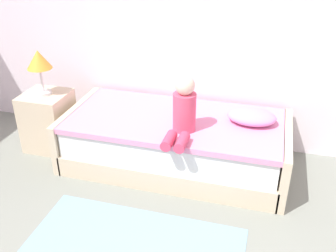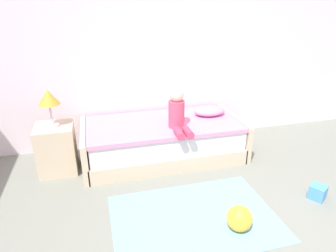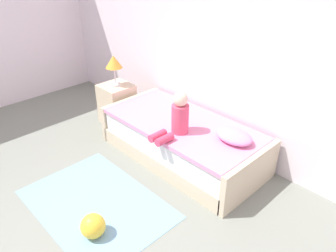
{
  "view_description": "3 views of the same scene",
  "coord_description": "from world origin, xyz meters",
  "px_view_note": "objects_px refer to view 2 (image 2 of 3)",
  "views": [
    {
      "loc": [
        0.37,
        -1.1,
        2.13
      ],
      "look_at": [
        -0.43,
        1.75,
        0.55
      ],
      "focal_mm": 41.18,
      "sensor_mm": 36.0,
      "label": 1
    },
    {
      "loc": [
        -1.27,
        -1.44,
        1.93
      ],
      "look_at": [
        -0.43,
        1.75,
        0.55
      ],
      "focal_mm": 31.06,
      "sensor_mm": 36.0,
      "label": 2
    },
    {
      "loc": [
        1.97,
        -0.56,
        2.43
      ],
      "look_at": [
        -0.43,
        1.75,
        0.55
      ],
      "focal_mm": 34.83,
      "sensor_mm": 36.0,
      "label": 3
    }
  ],
  "objects_px": {
    "child_figure": "(178,113)",
    "toy_block": "(318,192)",
    "toy_ball": "(239,218)",
    "bed": "(163,140)",
    "pillow": "(209,111)",
    "table_lamp": "(49,99)",
    "nightstand": "(57,149)"
  },
  "relations": [
    {
      "from": "child_figure",
      "to": "toy_block",
      "type": "xyz_separation_m",
      "value": [
        1.24,
        -1.11,
        -0.63
      ]
    },
    {
      "from": "child_figure",
      "to": "toy_ball",
      "type": "distance_m",
      "value": 1.46
    },
    {
      "from": "bed",
      "to": "toy_ball",
      "type": "bearing_deg",
      "value": -77.79
    },
    {
      "from": "bed",
      "to": "child_figure",
      "type": "xyz_separation_m",
      "value": [
        0.13,
        -0.23,
        0.46
      ]
    },
    {
      "from": "pillow",
      "to": "toy_ball",
      "type": "bearing_deg",
      "value": -102.11
    },
    {
      "from": "pillow",
      "to": "toy_block",
      "type": "xyz_separation_m",
      "value": [
        0.68,
        -1.44,
        -0.49
      ]
    },
    {
      "from": "child_figure",
      "to": "toy_ball",
      "type": "bearing_deg",
      "value": -81.04
    },
    {
      "from": "toy_block",
      "to": "table_lamp",
      "type": "bearing_deg",
      "value": 154.14
    },
    {
      "from": "toy_ball",
      "to": "toy_block",
      "type": "distance_m",
      "value": 1.06
    },
    {
      "from": "bed",
      "to": "toy_block",
      "type": "distance_m",
      "value": 1.93
    },
    {
      "from": "nightstand",
      "to": "toy_ball",
      "type": "xyz_separation_m",
      "value": [
        1.68,
        -1.53,
        -0.18
      ]
    },
    {
      "from": "table_lamp",
      "to": "nightstand",
      "type": "bearing_deg",
      "value": 90.0
    },
    {
      "from": "bed",
      "to": "toy_ball",
      "type": "height_order",
      "value": "bed"
    },
    {
      "from": "bed",
      "to": "table_lamp",
      "type": "relative_size",
      "value": 4.69
    },
    {
      "from": "toy_ball",
      "to": "nightstand",
      "type": "bearing_deg",
      "value": 137.82
    },
    {
      "from": "nightstand",
      "to": "child_figure",
      "type": "distance_m",
      "value": 1.55
    },
    {
      "from": "bed",
      "to": "nightstand",
      "type": "height_order",
      "value": "nightstand"
    },
    {
      "from": "toy_ball",
      "to": "toy_block",
      "type": "bearing_deg",
      "value": 11.3
    },
    {
      "from": "pillow",
      "to": "nightstand",
      "type": "bearing_deg",
      "value": -176.6
    },
    {
      "from": "pillow",
      "to": "toy_block",
      "type": "relative_size",
      "value": 2.88
    },
    {
      "from": "table_lamp",
      "to": "child_figure",
      "type": "xyz_separation_m",
      "value": [
        1.48,
        -0.21,
        -0.23
      ]
    },
    {
      "from": "bed",
      "to": "nightstand",
      "type": "bearing_deg",
      "value": -179.1
    },
    {
      "from": "toy_ball",
      "to": "bed",
      "type": "bearing_deg",
      "value": 102.21
    },
    {
      "from": "bed",
      "to": "child_figure",
      "type": "bearing_deg",
      "value": -60.93
    },
    {
      "from": "nightstand",
      "to": "pillow",
      "type": "xyz_separation_m",
      "value": [
        2.04,
        0.12,
        0.26
      ]
    },
    {
      "from": "toy_ball",
      "to": "pillow",
      "type": "bearing_deg",
      "value": 77.89
    },
    {
      "from": "pillow",
      "to": "toy_ball",
      "type": "relative_size",
      "value": 1.84
    },
    {
      "from": "nightstand",
      "to": "pillow",
      "type": "distance_m",
      "value": 2.06
    },
    {
      "from": "table_lamp",
      "to": "toy_block",
      "type": "xyz_separation_m",
      "value": [
        2.72,
        -1.32,
        -0.86
      ]
    },
    {
      "from": "child_figure",
      "to": "toy_block",
      "type": "distance_m",
      "value": 1.78
    },
    {
      "from": "child_figure",
      "to": "toy_ball",
      "type": "height_order",
      "value": "child_figure"
    },
    {
      "from": "table_lamp",
      "to": "pillow",
      "type": "distance_m",
      "value": 2.08
    }
  ]
}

